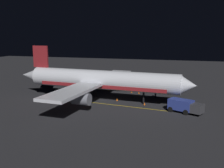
{
  "coord_description": "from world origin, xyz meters",
  "views": [
    {
      "loc": [
        50.52,
        16.71,
        13.35
      ],
      "look_at": [
        0.0,
        2.0,
        3.5
      ],
      "focal_mm": 43.18,
      "sensor_mm": 36.0,
      "label": 1
    }
  ],
  "objects": [
    {
      "name": "ground_crew_worker",
      "position": [
        -5.59,
        10.0,
        0.89
      ],
      "size": [
        0.4,
        0.4,
        1.74
      ],
      "color": "black",
      "rests_on": "ground_plane"
    },
    {
      "name": "ground_plane",
      "position": [
        0.0,
        0.0,
        -0.1
      ],
      "size": [
        180.0,
        180.0,
        0.2
      ],
      "primitive_type": "cube",
      "color": "#252529"
    },
    {
      "name": "traffic_cone_far",
      "position": [
        -8.66,
        4.15,
        0.25
      ],
      "size": [
        0.5,
        0.5,
        0.55
      ],
      "color": "#EA590F",
      "rests_on": "ground_plane"
    },
    {
      "name": "catering_truck",
      "position": [
        -11.16,
        -2.11,
        1.19
      ],
      "size": [
        5.29,
        6.38,
        2.24
      ],
      "color": "silver",
      "rests_on": "ground_plane"
    },
    {
      "name": "traffic_cone_near_right",
      "position": [
        1.3,
        8.8,
        0.25
      ],
      "size": [
        0.5,
        0.5,
        0.55
      ],
      "color": "#EA590F",
      "rests_on": "ground_plane"
    },
    {
      "name": "traffic_cone_under_wing",
      "position": [
        -8.25,
        5.94,
        0.25
      ],
      "size": [
        0.5,
        0.5,
        0.55
      ],
      "color": "#EA590F",
      "rests_on": "ground_plane"
    },
    {
      "name": "apron_guide_stripe",
      "position": [
        2.86,
        4.0,
        0.0
      ],
      "size": [
        2.96,
        19.67,
        0.01
      ],
      "primitive_type": "cube",
      "rotation": [
        0.0,
        0.0,
        -0.14
      ],
      "color": "gold",
      "rests_on": "ground_plane"
    },
    {
      "name": "baggage_truck",
      "position": [
        4.39,
        16.16,
        1.18
      ],
      "size": [
        4.3,
        6.2,
        2.24
      ],
      "color": "navy",
      "rests_on": "ground_plane"
    },
    {
      "name": "traffic_cone_near_left",
      "position": [
        -0.46,
        2.93,
        0.25
      ],
      "size": [
        0.5,
        0.5,
        0.55
      ],
      "color": "#EA590F",
      "rests_on": "ground_plane"
    },
    {
      "name": "airliner",
      "position": [
        -0.05,
        -0.59,
        4.05
      ],
      "size": [
        34.28,
        37.84,
        10.83
      ],
      "color": "silver",
      "rests_on": "ground_plane"
    }
  ]
}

